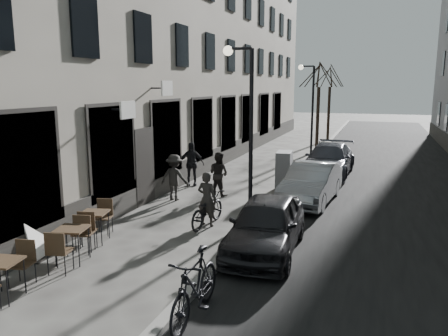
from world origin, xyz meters
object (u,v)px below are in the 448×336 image
Objects in this scene: car_far at (329,160)px; car_near at (266,225)px; car_mid at (311,183)px; moped at (195,286)px; tree_near at (319,74)px; streetlamp_far at (310,101)px; bicycle at (207,209)px; bistro_set_a at (3,276)px; bistro_set_c at (95,224)px; bistro_set_b at (72,241)px; utility_cabinet at (284,171)px; sign_board at (37,243)px; pedestrian_mid at (174,177)px; streetlamp_near at (245,115)px; pedestrian_near at (219,174)px; pedestrian_far at (191,164)px; tree_far at (330,76)px.

car_near is at bearing -89.91° from car_far.
moped is at bearing -89.98° from car_mid.
tree_near is 1.39× the size of car_mid.
streetlamp_far reaches higher than bicycle.
bistro_set_c is (-0.26, 3.20, 0.02)m from bistro_set_a.
utility_cabinet is (3.11, 8.52, 0.26)m from bistro_set_b.
pedestrian_mid is at bearing 73.78° from sign_board.
streetlamp_near is at bearing 97.71° from moped.
streetlamp_far is 17.76m from moped.
pedestrian_near is at bearing -147.35° from utility_cabinet.
car_mid is at bearing 83.21° from car_near.
pedestrian_mid is (-1.23, -1.15, 0.01)m from pedestrian_near.
sign_board is at bearing 104.36° from bistro_set_a.
streetlamp_near is 3.45m from car_near.
bicycle is at bearing 30.06° from bistro_set_c.
utility_cabinet is 3.73m from pedestrian_far.
pedestrian_far reaches higher than car_far.
pedestrian_mid reaches higher than bistro_set_c.
pedestrian_far is at bearing 81.22° from bistro_set_b.
utility_cabinet is at bearing -124.70° from pedestrian_near.
tree_far is 3.40× the size of bistro_set_b.
car_near is at bearing 140.20° from pedestrian_mid.
streetlamp_near is at bearing -90.28° from tree_near.
car_mid is (1.45, -18.13, -3.99)m from tree_far.
pedestrian_mid reaches higher than pedestrian_near.
car_mid is at bearing -53.85° from utility_cabinet.
streetlamp_near is 5.73m from bistro_set_b.
streetlamp_far is at bearing 92.04° from car_near.
bistro_set_c is 7.44m from car_mid.
bistro_set_a is at bearing -115.31° from streetlamp_near.
car_mid is at bearing -85.42° from tree_far.
bistro_set_a is at bearing -99.76° from bistro_set_c.
car_near is at bearing -73.59° from pedestrian_far.
sign_board is (-3.71, -4.36, -2.77)m from streetlamp_near.
sign_board is 0.48× the size of moped.
bistro_set_b is at bearing -98.61° from tree_near.
car_near reaches higher than bistro_set_a.
streetlamp_far is at bearing 45.88° from pedestrian_far.
tree_far is 3.77× the size of utility_cabinet.
streetlamp_far is 11.12m from pedestrian_mid.
bistro_set_c reaches higher than bistro_set_a.
tree_near reaches higher than car_mid.
streetlamp_near is 15.08m from tree_near.
bistro_set_b is 1.32m from bistro_set_c.
car_far reaches higher than bistro_set_a.
bistro_set_a is 0.98× the size of pedestrian_mid.
utility_cabinet reaches higher than sign_board.
pedestrian_near is (1.33, 5.64, 0.32)m from bistro_set_c.
pedestrian_far is at bearing -17.92° from pedestrian_near.
sign_board is (-3.78, -25.36, -4.27)m from tree_far.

